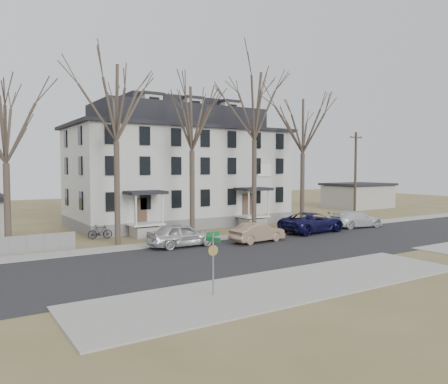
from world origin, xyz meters
TOP-DOWN VIEW (x-y plane):
  - ground at (0.00, 0.00)m, footprint 120.00×120.00m
  - main_road at (0.00, 2.00)m, footprint 120.00×10.00m
  - far_sidewalk at (0.00, 8.00)m, footprint 120.00×2.00m
  - near_sidewalk_left at (-8.00, -5.00)m, footprint 20.00×5.00m
  - yellow_curb at (5.00, 7.10)m, footprint 14.00×0.25m
  - boarding_house at (-2.00, 17.95)m, footprint 20.80×12.36m
  - distant_building at (26.00, 20.00)m, footprint 8.50×6.50m
  - tree_far_left at (-11.00, 9.80)m, footprint 8.40×8.40m
  - tree_mid_left at (-5.00, 9.80)m, footprint 7.80×7.80m
  - tree_center at (1.00, 9.80)m, footprint 9.00×9.00m
  - tree_mid_right at (6.50, 9.80)m, footprint 7.80×7.80m
  - tree_bungalow at (-18.00, 9.80)m, footprint 6.60×6.60m
  - utility_pole_far at (18.50, 14.00)m, footprint 2.00×0.28m
  - car_silver at (-7.66, 6.37)m, footprint 4.76×1.94m
  - car_tan at (-2.16, 5.08)m, footprint 4.41×1.91m
  - car_navy at (4.59, 6.50)m, footprint 6.25×3.30m
  - car_white at (10.13, 6.62)m, footprint 5.31×2.65m
  - bicycle_left at (-7.70, 10.45)m, footprint 1.57×0.71m
  - bicycle_right at (-11.44, 12.56)m, footprint 1.87×0.87m
  - street_sign at (-11.77, -4.63)m, footprint 0.78×0.78m

SIDE VIEW (x-z plane):
  - ground at x=0.00m, z-range 0.00..0.00m
  - main_road at x=0.00m, z-range -0.02..0.02m
  - far_sidewalk at x=0.00m, z-range -0.04..0.04m
  - near_sidewalk_left at x=-8.00m, z-range -0.04..0.04m
  - yellow_curb at x=5.00m, z-range -0.03..0.03m
  - bicycle_left at x=-7.70m, z-range 0.00..0.80m
  - bicycle_right at x=-11.44m, z-range 0.00..1.09m
  - car_tan at x=-2.16m, z-range 0.00..1.41m
  - car_white at x=10.13m, z-range 0.00..1.48m
  - car_silver at x=-7.66m, z-range 0.00..1.62m
  - car_navy at x=4.59m, z-range 0.00..1.67m
  - distant_building at x=26.00m, z-range 0.00..3.35m
  - street_sign at x=-11.77m, z-range 0.43..3.18m
  - utility_pole_far at x=18.50m, z-range 0.15..9.65m
  - boarding_house at x=-2.00m, z-range -0.65..11.40m
  - tree_bungalow at x=-18.00m, z-range 2.73..13.51m
  - tree_mid_left at x=-5.00m, z-range 3.23..15.97m
  - tree_mid_right at x=6.50m, z-range 3.23..15.97m
  - tree_far_left at x=-11.00m, z-range 3.48..17.20m
  - tree_center at x=1.00m, z-range 3.73..18.43m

